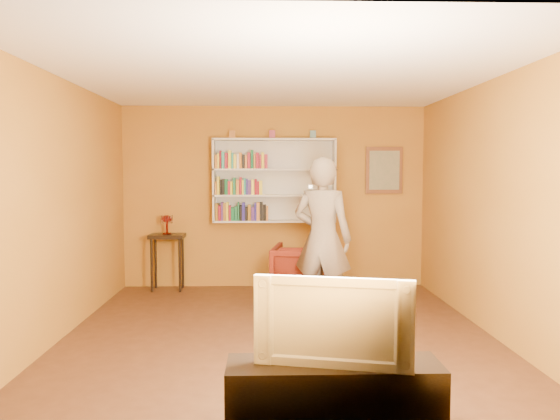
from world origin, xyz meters
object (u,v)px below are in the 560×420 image
object	(u,v)px
bookshelf	(274,181)
tv_cabinet	(334,400)
armchair	(306,274)
television	(334,319)
person	(323,239)
ruby_lustre	(167,220)
console_table	(167,244)

from	to	relation	value
bookshelf	tv_cabinet	xyz separation A→B (m)	(0.30, -4.66, -1.35)
armchair	tv_cabinet	distance (m)	3.58
tv_cabinet	television	distance (m)	0.54
person	tv_cabinet	bearing A→B (deg)	108.81
ruby_lustre	bookshelf	bearing A→B (deg)	5.83
armchair	television	bearing A→B (deg)	97.92
television	armchair	bearing A→B (deg)	101.48
console_table	bookshelf	bearing A→B (deg)	5.83
armchair	person	bearing A→B (deg)	109.94
ruby_lustre	armchair	world-z (taller)	ruby_lustre
bookshelf	armchair	xyz separation A→B (m)	(0.40, -1.08, -1.20)
console_table	tv_cabinet	size ratio (longest dim) A/B	0.59
bookshelf	armchair	bearing A→B (deg)	-69.88
tv_cabinet	television	size ratio (longest dim) A/B	1.38
ruby_lustre	armchair	size ratio (longest dim) A/B	0.32
person	television	size ratio (longest dim) A/B	1.89
bookshelf	person	xyz separation A→B (m)	(0.53, -1.80, -0.65)
bookshelf	person	world-z (taller)	bookshelf
console_table	person	size ratio (longest dim) A/B	0.43
console_table	tv_cabinet	xyz separation A→B (m)	(1.86, -4.50, -0.43)
bookshelf	console_table	size ratio (longest dim) A/B	2.19
tv_cabinet	television	xyz separation A→B (m)	(0.00, 0.00, 0.54)
armchair	television	xyz separation A→B (m)	(-0.10, -3.58, 0.39)
bookshelf	tv_cabinet	bearing A→B (deg)	-86.33
console_table	ruby_lustre	bearing A→B (deg)	0.00
ruby_lustre	television	world-z (taller)	ruby_lustre
bookshelf	television	distance (m)	4.74
console_table	person	distance (m)	2.68
console_table	tv_cabinet	bearing A→B (deg)	-67.52
armchair	ruby_lustre	bearing A→B (deg)	-15.73
bookshelf	television	xyz separation A→B (m)	(0.30, -4.66, -0.81)
person	ruby_lustre	bearing A→B (deg)	-14.71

